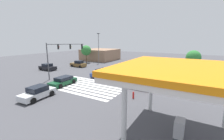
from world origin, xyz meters
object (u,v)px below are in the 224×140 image
at_px(pedestrian, 165,69).
at_px(street_light_pole_a, 99,46).
at_px(car_3, 140,83).
at_px(car_0, 63,81).
at_px(car_2, 78,64).
at_px(fire_hydrant, 133,95).
at_px(tree_corner_a, 86,50).
at_px(car_4, 101,73).
at_px(car_1, 38,93).
at_px(car_5, 203,86).
at_px(tree_corner_b, 193,57).
at_px(traffic_signal_mast, 60,52).
at_px(car_6, 48,67).

distance_m(pedestrian, street_light_pole_a, 21.13).
relative_size(car_3, street_light_pole_a, 0.48).
xyz_separation_m(car_0, pedestrian, (12.25, 17.06, 0.33)).
bearing_deg(car_2, fire_hydrant, 148.29).
distance_m(car_0, tree_corner_a, 23.50).
distance_m(car_2, tree_corner_a, 7.93).
bearing_deg(pedestrian, car_4, -0.70).
bearing_deg(car_1, car_4, 173.98).
distance_m(car_5, street_light_pole_a, 30.71).
xyz_separation_m(car_1, tree_corner_a, (-13.54, 25.43, 3.06)).
bearing_deg(car_4, tree_corner_b, 134.22).
height_order(car_4, tree_corner_a, tree_corner_a).
bearing_deg(street_light_pole_a, tree_corner_a, -163.99).
bearing_deg(pedestrian, street_light_pole_a, -53.40).
height_order(car_1, pedestrian, pedestrian).
relative_size(car_0, car_1, 1.07).
xyz_separation_m(car_4, car_5, (17.31, -0.21, 0.09)).
distance_m(car_0, fire_hydrant, 11.83).
bearing_deg(traffic_signal_mast, car_1, -104.24).
bearing_deg(car_1, car_2, -154.88).
distance_m(traffic_signal_mast, car_5, 23.36).
distance_m(car_4, tree_corner_a, 18.63).
height_order(car_1, car_6, car_6).
relative_size(traffic_signal_mast, tree_corner_b, 1.35).
xyz_separation_m(car_2, pedestrian, (21.30, 3.80, 0.23)).
relative_size(car_3, fire_hydrant, 4.91).
bearing_deg(fire_hydrant, car_5, 44.39).
distance_m(traffic_signal_mast, car_3, 15.00).
bearing_deg(car_5, car_2, 166.53).
bearing_deg(car_0, car_2, -148.58).
height_order(car_3, street_light_pole_a, street_light_pole_a).
bearing_deg(traffic_signal_mast, car_2, 73.80).
xyz_separation_m(pedestrian, tree_corner_a, (-24.20, 2.93, 2.80)).
height_order(car_0, car_6, car_6).
xyz_separation_m(car_0, car_5, (19.25, 7.76, 0.12)).
xyz_separation_m(car_2, car_5, (28.30, -5.50, 0.03)).
relative_size(traffic_signal_mast, car_6, 1.54).
bearing_deg(car_4, pedestrian, 135.88).
bearing_deg(tree_corner_a, car_4, -40.87).
bearing_deg(car_6, car_2, 63.85).
bearing_deg(car_1, car_6, -134.74).
distance_m(car_1, fire_hydrant, 11.83).
bearing_deg(tree_corner_a, tree_corner_b, 1.39).
bearing_deg(traffic_signal_mast, tree_corner_a, 71.74).
distance_m(tree_corner_a, tree_corner_b, 29.20).
height_order(car_0, pedestrian, pedestrian).
bearing_deg(car_6, traffic_signal_mast, -23.31).
bearing_deg(car_2, pedestrian, -170.12).
xyz_separation_m(car_2, tree_corner_b, (26.30, 7.44, 2.57)).
distance_m(car_3, street_light_pole_a, 25.72).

